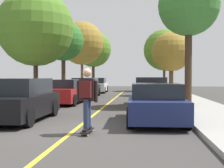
{
  "coord_description": "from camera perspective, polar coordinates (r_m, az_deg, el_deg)",
  "views": [
    {
      "loc": [
        1.92,
        -8.27,
        1.53
      ],
      "look_at": [
        0.14,
        9.29,
        1.11
      ],
      "focal_mm": 47.01,
      "sensor_mm": 36.0,
      "label": 1
    }
  ],
  "objects": [
    {
      "name": "street_tree_left_far",
      "position": [
        31.19,
        -5.87,
        7.9
      ],
      "size": [
        4.55,
        4.55,
        7.22
      ],
      "color": "brown",
      "rests_on": "sidewalk_left"
    },
    {
      "name": "skateboard",
      "position": [
        8.0,
        -4.85,
        -9.03
      ],
      "size": [
        0.26,
        0.85,
        0.1
      ],
      "color": "black",
      "rests_on": "ground"
    },
    {
      "name": "skateboarder",
      "position": [
        7.85,
        -4.92,
        -2.21
      ],
      "size": [
        0.58,
        0.7,
        1.66
      ],
      "color": "black",
      "rests_on": "skateboard"
    },
    {
      "name": "center_line",
      "position": [
        12.51,
        -3.1,
        -5.64
      ],
      "size": [
        0.12,
        39.2,
        0.01
      ],
      "primitive_type": "cube",
      "color": "gold",
      "rests_on": "ground"
    },
    {
      "name": "parked_car_left_near",
      "position": [
        16.96,
        -8.88,
        -1.5
      ],
      "size": [
        2.05,
        4.44,
        1.39
      ],
      "color": "maroon",
      "rests_on": "ground"
    },
    {
      "name": "street_tree_left_nearest",
      "position": [
        18.17,
        -14.67,
        10.48
      ],
      "size": [
        4.51,
        4.51,
        6.54
      ],
      "color": "#3D2D1E",
      "rests_on": "sidewalk_left"
    },
    {
      "name": "parked_car_right_near",
      "position": [
        15.58,
        7.46,
        -1.61
      ],
      "size": [
        1.87,
        4.29,
        1.51
      ],
      "color": "maroon",
      "rests_on": "ground"
    },
    {
      "name": "parked_car_right_nearest",
      "position": [
        10.02,
        8.39,
        -3.66
      ],
      "size": [
        1.96,
        4.12,
        1.32
      ],
      "color": "navy",
      "rests_on": "ground"
    },
    {
      "name": "street_tree_right_far",
      "position": [
        32.11,
        10.14,
        6.52
      ],
      "size": [
        4.42,
        4.42,
        6.49
      ],
      "color": "#3D2D1E",
      "rests_on": "sidewalk_right"
    },
    {
      "name": "fire_hydrant",
      "position": [
        14.42,
        -17.94,
        -2.85
      ],
      "size": [
        0.2,
        0.2,
        0.7
      ],
      "color": "#B2140F",
      "rests_on": "sidewalk_left"
    },
    {
      "name": "street_tree_left_near",
      "position": [
        24.02,
        -9.44,
        8.28
      ],
      "size": [
        3.26,
        3.26,
        5.94
      ],
      "color": "#3D2D1E",
      "rests_on": "sidewalk_left"
    },
    {
      "name": "parked_car_left_far",
      "position": [
        22.6,
        -5.17,
        -0.68
      ],
      "size": [
        1.93,
        4.45,
        1.45
      ],
      "color": "black",
      "rests_on": "ground"
    },
    {
      "name": "parked_car_left_nearest",
      "position": [
        10.79,
        -17.71,
        -3.0
      ],
      "size": [
        1.99,
        4.04,
        1.48
      ],
      "color": "black",
      "rests_on": "ground"
    },
    {
      "name": "parked_car_left_farthest",
      "position": [
        28.46,
        -2.89,
        -0.29
      ],
      "size": [
        1.96,
        4.24,
        1.45
      ],
      "color": "white",
      "rests_on": "ground"
    },
    {
      "name": "street_tree_left_farthest",
      "position": [
        38.28,
        -3.66,
        6.77
      ],
      "size": [
        4.65,
        4.65,
        7.33
      ],
      "color": "#3D2D1E",
      "rests_on": "sidewalk_left"
    },
    {
      "name": "street_tree_right_nearest",
      "position": [
        16.17,
        14.69,
        14.4
      ],
      "size": [
        3.15,
        3.15,
        6.67
      ],
      "color": "#3D2D1E",
      "rests_on": "sidewalk_right"
    },
    {
      "name": "ground",
      "position": [
        8.62,
        -7.25,
        -8.87
      ],
      "size": [
        80.0,
        80.0,
        0.0
      ],
      "primitive_type": "plane",
      "color": "#3D3A38"
    },
    {
      "name": "street_tree_right_near",
      "position": [
        24.63,
        11.46,
        6.14
      ],
      "size": [
        3.24,
        3.24,
        5.08
      ],
      "color": "#4C3823",
      "rests_on": "sidewalk_right"
    }
  ]
}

